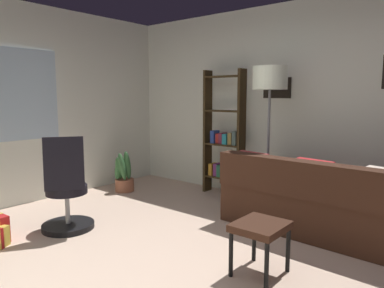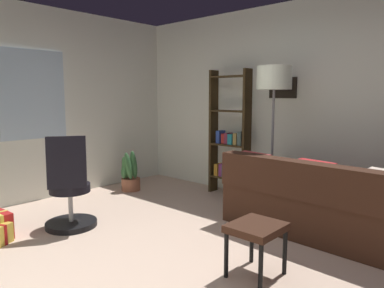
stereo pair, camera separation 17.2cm
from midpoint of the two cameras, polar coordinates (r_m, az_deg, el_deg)
ground_plane at (r=3.33m, az=-3.79°, el=-19.42°), size 4.79×5.66×0.10m
wall_back_with_windows at (r=5.37m, az=-27.11°, el=5.54°), size 4.79×0.12×2.68m
wall_right_with_frames at (r=5.02m, az=15.73°, el=5.95°), size 0.12×5.66×2.68m
couch at (r=4.28m, az=20.51°, el=-8.72°), size 1.73×2.08×0.82m
footstool at (r=3.07m, az=9.06°, el=-13.29°), size 0.43×0.38×0.44m
office_chair at (r=4.21m, az=-20.21°, el=-7.48°), size 0.58×0.60×1.04m
bookshelf at (r=5.35m, az=4.13°, el=0.58°), size 0.18×0.64×1.83m
floor_lamp at (r=4.57m, az=11.05°, el=8.93°), size 0.42×0.42×1.81m
potted_plant at (r=5.70m, az=-11.55°, el=-5.02°), size 0.32×0.29×0.62m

